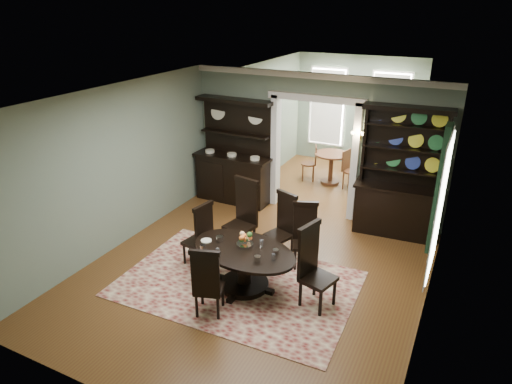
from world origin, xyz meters
TOP-DOWN VIEW (x-y plane):
  - room at (0.00, 0.04)m, footprint 5.51×6.01m
  - parlor at (0.00, 5.53)m, footprint 3.51×3.50m
  - doorway_trim at (0.00, 3.00)m, footprint 2.08×0.25m
  - right_window at (2.69, 0.93)m, footprint 0.15×1.47m
  - wall_sconce at (0.95, 2.85)m, footprint 0.27×0.21m
  - rug at (-0.09, -0.30)m, footprint 3.84×2.59m
  - dining_table at (0.05, -0.32)m, footprint 1.96×1.92m
  - centerpiece at (0.01, -0.22)m, footprint 1.37×0.88m
  - chair_far_left at (-0.56, 0.82)m, footprint 0.59×0.57m
  - chair_far_mid at (0.20, 0.91)m, footprint 0.57×0.55m
  - chair_far_right at (0.65, 0.82)m, footprint 0.55×0.54m
  - chair_end_left at (-0.93, -0.05)m, footprint 0.49×0.51m
  - chair_end_right at (1.16, -0.22)m, footprint 0.58×0.60m
  - chair_near at (-0.08, -1.21)m, footprint 0.53×0.52m
  - sideboard at (-1.80, 2.72)m, footprint 1.80×0.66m
  - welsh_dresser at (1.85, 2.72)m, footprint 1.67×0.71m
  - parlor_table at (-0.12, 4.72)m, footprint 0.86×0.86m
  - parlor_chair_left at (-0.65, 4.71)m, footprint 0.43×0.43m
  - parlor_chair_right at (0.40, 4.57)m, footprint 0.44×0.43m

SIDE VIEW (x-z plane):
  - rug at x=-0.09m, z-range 0.00..0.01m
  - dining_table at x=0.05m, z-range 0.14..0.85m
  - parlor_chair_left at x=-0.65m, z-range 0.03..0.96m
  - parlor_table at x=-0.12m, z-range 0.12..0.91m
  - parlor_chair_right at x=0.40m, z-range 0.03..1.00m
  - chair_far_right at x=0.65m, z-range 0.03..1.19m
  - chair_near at x=-0.08m, z-range 0.03..1.19m
  - chair_end_left at x=-0.93m, z-range 0.03..1.23m
  - chair_far_mid at x=0.20m, z-range 0.03..1.25m
  - chair_end_right at x=1.16m, z-range 0.03..1.36m
  - chair_far_left at x=-0.56m, z-range 0.03..1.41m
  - centerpiece at x=0.01m, z-range 0.66..0.88m
  - sideboard at x=-1.80m, z-range -0.36..2.00m
  - welsh_dresser at x=1.85m, z-range -0.35..2.20m
  - parlor at x=0.00m, z-range 0.01..3.02m
  - room at x=0.00m, z-range 0.07..3.08m
  - right_window at x=2.69m, z-range 0.54..2.66m
  - doorway_trim at x=0.00m, z-range 0.33..2.90m
  - wall_sconce at x=0.95m, z-range 1.79..1.99m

